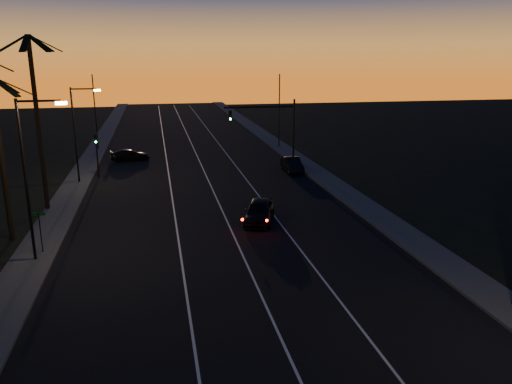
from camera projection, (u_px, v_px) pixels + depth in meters
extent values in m
cube|color=black|center=(211.00, 201.00, 39.45)|extent=(20.00, 170.00, 0.01)
cube|color=#3C3B39|center=(62.00, 208.00, 37.28)|extent=(2.40, 170.00, 0.16)
cube|color=#3C3B39|center=(345.00, 193.00, 41.58)|extent=(2.40, 170.00, 0.16)
cube|color=silver|center=(173.00, 203.00, 38.87)|extent=(0.12, 160.00, 0.01)
cube|color=silver|center=(218.00, 200.00, 39.54)|extent=(0.12, 160.00, 0.01)
cube|color=silver|center=(261.00, 198.00, 40.22)|extent=(0.12, 160.00, 0.01)
cylinder|color=black|center=(2.00, 161.00, 29.92)|extent=(0.32, 0.32, 10.00)
cube|color=black|center=(12.00, 85.00, 29.20)|extent=(2.18, 0.92, 1.18)
cube|color=black|center=(4.00, 85.00, 29.75)|extent=(1.25, 2.12, 1.18)
cube|color=black|center=(4.00, 86.00, 28.31)|extent=(1.95, 1.61, 1.18)
cylinder|color=black|center=(38.00, 126.00, 35.46)|extent=(0.32, 0.32, 12.50)
cube|color=black|center=(45.00, 43.00, 34.40)|extent=(2.18, 0.92, 1.18)
cube|color=black|center=(39.00, 43.00, 34.95)|extent=(1.25, 2.12, 1.18)
cube|color=black|center=(24.00, 43.00, 34.75)|extent=(1.34, 2.09, 1.18)
cube|color=black|center=(13.00, 43.00, 33.95)|extent=(2.18, 0.82, 1.18)
cube|color=black|center=(13.00, 43.00, 33.15)|extent=(1.90, 1.69, 1.18)
cube|color=black|center=(25.00, 43.00, 32.96)|extent=(0.45, 2.16, 1.18)
cube|color=black|center=(40.00, 43.00, 33.51)|extent=(1.95, 1.61, 1.18)
cylinder|color=black|center=(26.00, 183.00, 26.70)|extent=(0.16, 0.16, 9.00)
cylinder|color=black|center=(39.00, 101.00, 25.76)|extent=(2.20, 0.12, 0.12)
cube|color=#FFBF66|center=(61.00, 103.00, 26.01)|extent=(0.55, 0.26, 0.16)
cylinder|color=black|center=(75.00, 137.00, 43.78)|extent=(0.16, 0.16, 8.50)
cylinder|color=black|center=(84.00, 89.00, 42.91)|extent=(2.20, 0.12, 0.12)
cube|color=#FFBF66|center=(97.00, 90.00, 43.15)|extent=(0.55, 0.26, 0.16)
cylinder|color=black|center=(41.00, 233.00, 28.53)|extent=(0.06, 0.06, 2.60)
cube|color=#0C4D18|center=(38.00, 214.00, 28.22)|extent=(0.70, 0.03, 0.20)
cylinder|color=black|center=(294.00, 135.00, 49.80)|extent=(0.20, 0.20, 7.00)
cylinder|color=black|center=(260.00, 107.00, 48.39)|extent=(7.00, 0.16, 0.16)
cube|color=black|center=(230.00, 115.00, 48.03)|extent=(0.32, 0.28, 1.00)
sphere|color=black|center=(230.00, 112.00, 47.79)|extent=(0.20, 0.20, 0.20)
sphere|color=black|center=(230.00, 116.00, 47.87)|extent=(0.20, 0.20, 0.20)
sphere|color=#14FF59|center=(230.00, 119.00, 47.96)|extent=(0.20, 0.20, 0.20)
cylinder|color=black|center=(97.00, 156.00, 46.52)|extent=(0.14, 0.14, 4.20)
cube|color=black|center=(96.00, 139.00, 46.10)|extent=(0.28, 0.25, 0.90)
sphere|color=black|center=(95.00, 136.00, 45.89)|extent=(0.18, 0.18, 0.18)
sphere|color=black|center=(96.00, 139.00, 45.96)|extent=(0.18, 0.18, 0.18)
sphere|color=#14FF59|center=(96.00, 142.00, 46.03)|extent=(0.18, 0.18, 0.18)
cylinder|color=black|center=(95.00, 113.00, 59.78)|extent=(0.14, 0.14, 9.00)
cylinder|color=black|center=(279.00, 111.00, 61.17)|extent=(0.14, 0.14, 9.00)
imported|color=black|center=(259.00, 211.00, 34.31)|extent=(3.19, 4.92, 1.56)
sphere|color=#FF0F05|center=(242.00, 220.00, 31.72)|extent=(0.18, 0.18, 0.18)
sphere|color=#FF0F05|center=(267.00, 220.00, 31.54)|extent=(0.18, 0.18, 0.18)
imported|color=black|center=(292.00, 165.00, 49.19)|extent=(1.62, 4.38, 1.43)
imported|color=black|center=(130.00, 155.00, 54.53)|extent=(4.41, 2.32, 1.22)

